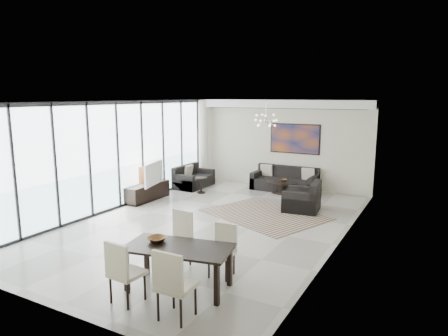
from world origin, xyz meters
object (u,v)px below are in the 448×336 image
Objects in this scene: tv_console at (148,192)px; dining_table at (178,252)px; sofa_main at (285,182)px; television at (150,174)px; coffee_table at (283,186)px.

tv_console is 5.68m from dining_table.
sofa_main is 1.83× the size of television.
dining_table is at bearing -150.48° from television.
coffee_table is at bearing -60.34° from television.
tv_console is 0.86× the size of dining_table.
television is at bearing -132.83° from sofa_main.
sofa_main is at bearing 96.83° from dining_table.
tv_console is (-3.11, -3.12, -0.01)m from sofa_main.
coffee_table is at bearing -79.13° from sofa_main.
coffee_table is at bearing 41.71° from tv_console.
television reaches higher than tv_console.
tv_console reaches higher than coffee_table.
dining_table is at bearing -83.35° from coffee_table.
dining_table is (0.86, -7.17, 0.36)m from sofa_main.
tv_console is (-3.16, -2.82, 0.03)m from coffee_table.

